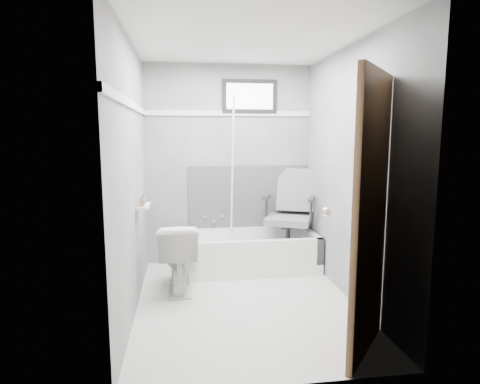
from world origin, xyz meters
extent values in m
plane|color=white|center=(0.00, 0.00, 0.00)|extent=(2.60, 2.60, 0.00)
plane|color=silver|center=(0.00, 0.00, 2.40)|extent=(2.60, 2.60, 0.00)
cube|color=slate|center=(0.00, 1.30, 1.20)|extent=(2.00, 0.02, 2.40)
cube|color=slate|center=(0.00, -1.30, 1.20)|extent=(2.00, 0.02, 2.40)
cube|color=slate|center=(-1.00, 0.00, 1.20)|extent=(0.02, 2.60, 2.40)
cube|color=slate|center=(1.00, 0.00, 1.20)|extent=(0.02, 2.60, 2.40)
imported|color=white|center=(-0.62, 0.40, 0.34)|extent=(0.40, 0.70, 0.69)
cube|color=#4C4C4F|center=(0.25, 1.29, 0.80)|extent=(1.50, 0.02, 0.78)
cube|color=white|center=(0.00, 1.29, 1.82)|extent=(2.00, 0.02, 0.06)
cube|color=white|center=(-0.99, 0.00, 1.82)|extent=(0.02, 2.60, 0.06)
cylinder|color=white|center=(0.01, 1.06, 1.05)|extent=(0.02, 0.37, 1.92)
cube|color=silver|center=(-0.93, 0.24, 0.90)|extent=(0.10, 0.32, 0.02)
imported|color=olive|center=(-0.94, 0.16, 0.97)|extent=(0.05, 0.05, 0.10)
imported|color=#446B7E|center=(-0.94, 0.30, 0.96)|extent=(0.10, 0.10, 0.09)
camera|label=1|loc=(-0.56, -3.56, 1.57)|focal=30.00mm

